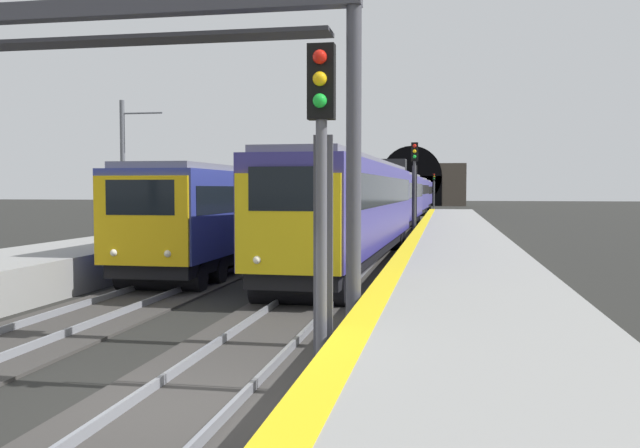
{
  "coord_description": "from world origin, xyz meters",
  "views": [
    {
      "loc": [
        -8.61,
        -3.47,
        3.02
      ],
      "look_at": [
        13.72,
        0.64,
        1.84
      ],
      "focal_mm": 38.4,
      "sensor_mm": 36.0,
      "label": 1
    }
  ],
  "objects_px": {
    "overhead_signal_gantry": "(140,82)",
    "railway_signal_far": "(434,187)",
    "railway_signal_near": "(322,186)",
    "catenary_mast_near": "(124,176)",
    "train_adjacent_platform": "(325,201)",
    "train_main_approaching": "(403,196)",
    "railway_signal_mid": "(414,182)"
  },
  "relations": [
    {
      "from": "overhead_signal_gantry",
      "to": "railway_signal_far",
      "type": "bearing_deg",
      "value": -2.58
    },
    {
      "from": "railway_signal_far",
      "to": "catenary_mast_near",
      "type": "bearing_deg",
      "value": -9.72
    },
    {
      "from": "railway_signal_near",
      "to": "catenary_mast_near",
      "type": "xyz_separation_m",
      "value": [
        19.51,
        12.7,
        0.55
      ]
    },
    {
      "from": "railway_signal_near",
      "to": "catenary_mast_near",
      "type": "bearing_deg",
      "value": -146.94
    },
    {
      "from": "train_main_approaching",
      "to": "railway_signal_mid",
      "type": "height_order",
      "value": "railway_signal_mid"
    },
    {
      "from": "train_adjacent_platform",
      "to": "railway_signal_mid",
      "type": "xyz_separation_m",
      "value": [
        -7.94,
        -6.45,
        1.18
      ]
    },
    {
      "from": "train_main_approaching",
      "to": "railway_signal_mid",
      "type": "distance_m",
      "value": 18.21
    },
    {
      "from": "overhead_signal_gantry",
      "to": "railway_signal_mid",
      "type": "bearing_deg",
      "value": -8.92
    },
    {
      "from": "railway_signal_near",
      "to": "railway_signal_mid",
      "type": "xyz_separation_m",
      "value": [
        29.02,
        0.0,
        0.3
      ]
    },
    {
      "from": "railway_signal_mid",
      "to": "catenary_mast_near",
      "type": "relative_size",
      "value": 0.8
    },
    {
      "from": "catenary_mast_near",
      "to": "railway_signal_mid",
      "type": "bearing_deg",
      "value": -53.17
    },
    {
      "from": "train_main_approaching",
      "to": "railway_signal_near",
      "type": "bearing_deg",
      "value": 3.51
    },
    {
      "from": "train_main_approaching",
      "to": "train_adjacent_platform",
      "type": "bearing_deg",
      "value": -23.47
    },
    {
      "from": "railway_signal_near",
      "to": "railway_signal_mid",
      "type": "relative_size",
      "value": 0.9
    },
    {
      "from": "railway_signal_near",
      "to": "catenary_mast_near",
      "type": "height_order",
      "value": "catenary_mast_near"
    },
    {
      "from": "railway_signal_near",
      "to": "train_main_approaching",
      "type": "bearing_deg",
      "value": -177.88
    },
    {
      "from": "railway_signal_near",
      "to": "overhead_signal_gantry",
      "type": "height_order",
      "value": "overhead_signal_gantry"
    },
    {
      "from": "train_adjacent_platform",
      "to": "catenary_mast_near",
      "type": "xyz_separation_m",
      "value": [
        -17.45,
        6.25,
        1.43
      ]
    },
    {
      "from": "railway_signal_near",
      "to": "railway_signal_far",
      "type": "xyz_separation_m",
      "value": [
        93.67,
        0.0,
        0.13
      ]
    },
    {
      "from": "railway_signal_mid",
      "to": "railway_signal_far",
      "type": "distance_m",
      "value": 64.65
    },
    {
      "from": "train_main_approaching",
      "to": "railway_signal_far",
      "type": "relative_size",
      "value": 15.57
    },
    {
      "from": "train_adjacent_platform",
      "to": "overhead_signal_gantry",
      "type": "height_order",
      "value": "overhead_signal_gantry"
    },
    {
      "from": "train_main_approaching",
      "to": "catenary_mast_near",
      "type": "height_order",
      "value": "catenary_mast_near"
    },
    {
      "from": "train_adjacent_platform",
      "to": "railway_signal_far",
      "type": "xyz_separation_m",
      "value": [
        56.71,
        -6.45,
        1.01
      ]
    },
    {
      "from": "railway_signal_mid",
      "to": "railway_signal_near",
      "type": "bearing_deg",
      "value": 0.0
    },
    {
      "from": "train_main_approaching",
      "to": "railway_signal_far",
      "type": "xyz_separation_m",
      "value": [
        46.56,
        -1.74,
        0.83
      ]
    },
    {
      "from": "train_main_approaching",
      "to": "overhead_signal_gantry",
      "type": "bearing_deg",
      "value": -1.66
    },
    {
      "from": "train_main_approaching",
      "to": "overhead_signal_gantry",
      "type": "distance_m",
      "value": 44.32
    },
    {
      "from": "train_adjacent_platform",
      "to": "railway_signal_mid",
      "type": "height_order",
      "value": "railway_signal_mid"
    },
    {
      "from": "railway_signal_near",
      "to": "train_adjacent_platform",
      "type": "bearing_deg",
      "value": -170.1
    },
    {
      "from": "overhead_signal_gantry",
      "to": "train_adjacent_platform",
      "type": "bearing_deg",
      "value": 3.95
    },
    {
      "from": "train_main_approaching",
      "to": "catenary_mast_near",
      "type": "relative_size",
      "value": 11.7
    }
  ]
}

